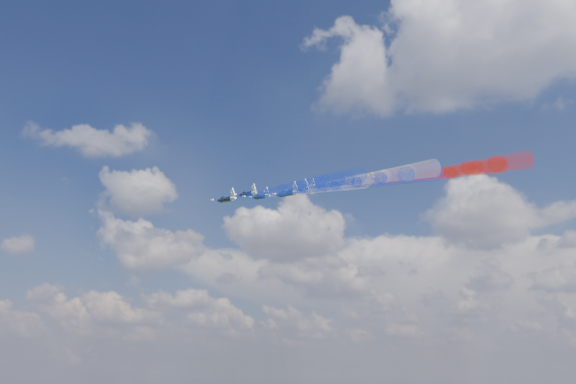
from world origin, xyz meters
The scene contains 16 objects.
jet_lead centered at (-16.90, 7.71, 164.57)m, with size 8.54×10.68×2.85m, color black, non-canonical shape.
trail_lead centered at (5.75, -4.74, 160.30)m, with size 3.56×42.97×3.56m, color white, non-canonical shape.
jet_inner_left centered at (-11.73, -6.78, 161.01)m, with size 8.54×10.68×2.85m, color black, non-canonical shape.
trail_inner_left centered at (10.93, -19.23, 156.74)m, with size 3.56×42.97×3.56m, color #1734CB, non-canonical shape.
jet_inner_right centered at (-2.70, 8.12, 164.89)m, with size 8.54×10.68×2.85m, color black, non-canonical shape.
trail_inner_right centered at (19.95, -4.34, 160.62)m, with size 3.56×42.97×3.56m, color red, non-canonical shape.
jet_outer_left centered at (-7.98, -21.15, 155.60)m, with size 8.54×10.68×2.85m, color black, non-canonical shape.
trail_outer_left centered at (14.67, -33.60, 151.33)m, with size 3.56×42.97×3.56m, color #1734CB, non-canonical shape.
jet_center_third centered at (2.51, -5.67, 160.37)m, with size 8.54×10.68×2.85m, color black, non-canonical shape.
trail_center_third centered at (25.16, -18.12, 156.10)m, with size 3.56×42.97×3.56m, color white, non-canonical shape.
jet_outer_right centered at (10.93, 13.46, 165.11)m, with size 8.54×10.68×2.85m, color black, non-canonical shape.
trail_outer_right centered at (33.58, 1.00, 160.84)m, with size 3.56×42.97×3.56m, color red, non-canonical shape.
jet_rear_left centered at (6.21, -17.31, 155.92)m, with size 8.54×10.68×2.85m, color black, non-canonical shape.
trail_rear_left centered at (28.86, -29.76, 151.65)m, with size 3.56×42.97×3.56m, color #1734CB, non-canonical shape.
jet_rear_right centered at (18.06, -1.22, 160.66)m, with size 8.54×10.68×2.85m, color black, non-canonical shape.
trail_rear_right centered at (40.71, -13.68, 156.39)m, with size 3.56×42.97×3.56m, color red, non-canonical shape.
Camera 1 is at (75.68, -136.24, 116.25)m, focal length 39.40 mm.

